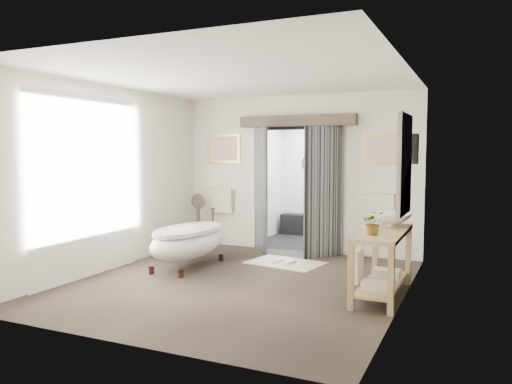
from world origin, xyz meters
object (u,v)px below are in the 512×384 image
vanity (380,257)px  rug (285,263)px  clawfoot_tub (188,241)px  basin (392,220)px

vanity → rug: size_ratio=1.33×
clawfoot_tub → rug: clawfoot_tub is taller
clawfoot_tub → rug: size_ratio=1.49×
vanity → rug: (-1.78, 1.27, -0.50)m
clawfoot_tub → vanity: (3.12, -0.38, 0.08)m
rug → clawfoot_tub: bearing=-146.1°
vanity → basin: (0.06, 0.46, 0.43)m
clawfoot_tub → rug: bearing=33.9°
clawfoot_tub → rug: (1.33, 0.89, -0.42)m
clawfoot_tub → basin: basin is taller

